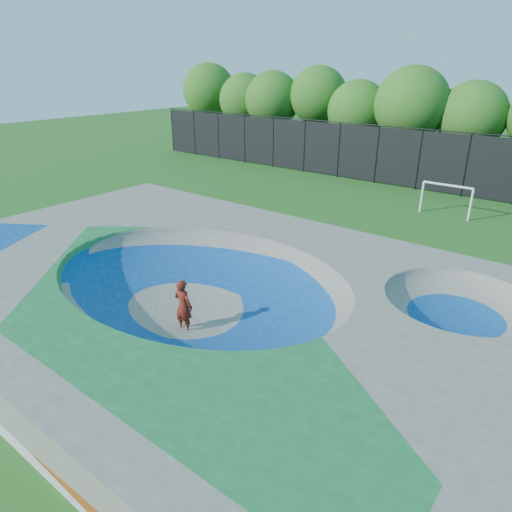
{
  "coord_description": "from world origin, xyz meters",
  "views": [
    {
      "loc": [
        10.06,
        -9.78,
        7.94
      ],
      "look_at": [
        0.16,
        3.0,
        1.1
      ],
      "focal_mm": 32.0,
      "sensor_mm": 36.0,
      "label": 1
    }
  ],
  "objects": [
    {
      "name": "ground",
      "position": [
        0.0,
        0.0,
        0.0
      ],
      "size": [
        120.0,
        120.0,
        0.0
      ],
      "primitive_type": "plane",
      "color": "#1C5216",
      "rests_on": "ground"
    },
    {
      "name": "skate_deck",
      "position": [
        0.0,
        0.0,
        0.75
      ],
      "size": [
        22.0,
        14.0,
        1.5
      ],
      "primitive_type": "cube",
      "color": "gray",
      "rests_on": "ground"
    },
    {
      "name": "skater",
      "position": [
        0.54,
        -1.22,
        0.9
      ],
      "size": [
        0.69,
        0.48,
        1.8
      ],
      "primitive_type": "imported",
      "rotation": [
        0.0,
        0.0,
        3.23
      ],
      "color": "red",
      "rests_on": "ground"
    },
    {
      "name": "skateboard",
      "position": [
        0.54,
        -1.22,
        0.03
      ],
      "size": [
        0.79,
        0.28,
        0.05
      ],
      "primitive_type": "cube",
      "rotation": [
        0.0,
        0.0,
        -0.08
      ],
      "color": "black",
      "rests_on": "ground"
    },
    {
      "name": "soccer_goal",
      "position": [
        3.36,
        16.12,
        1.27
      ],
      "size": [
        2.78,
        0.12,
        1.83
      ],
      "color": "white",
      "rests_on": "ground"
    },
    {
      "name": "fence",
      "position": [
        0.0,
        21.0,
        2.1
      ],
      "size": [
        48.09,
        0.09,
        4.04
      ],
      "color": "black",
      "rests_on": "ground"
    },
    {
      "name": "treeline",
      "position": [
        -3.69,
        25.99,
        4.85
      ],
      "size": [
        53.9,
        7.49,
        8.07
      ],
      "color": "#463323",
      "rests_on": "ground"
    }
  ]
}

